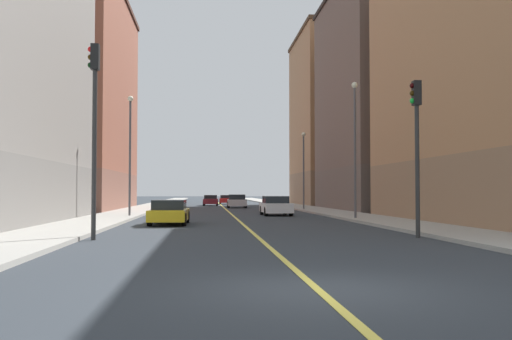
{
  "coord_description": "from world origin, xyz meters",
  "views": [
    {
      "loc": [
        -1.92,
        -9.92,
        1.68
      ],
      "look_at": [
        1.44,
        28.66,
        3.12
      ],
      "focal_mm": 40.78,
      "sensor_mm": 36.0,
      "label": 1
    }
  ],
  "objects_px": {
    "building_left_far": "(339,120)",
    "car_white": "(276,206)",
    "traffic_light_left_near": "(417,135)",
    "car_silver": "(237,201)",
    "car_yellow": "(169,212)",
    "building_right_midblock": "(67,101)",
    "traffic_light_right_near": "(94,115)",
    "street_lamp_left_far": "(304,162)",
    "car_maroon": "(211,200)",
    "car_red": "(226,200)",
    "building_left_mid": "(389,99)",
    "street_lamp_right_near": "(130,143)",
    "street_lamp_left_near": "(355,136)"
  },
  "relations": [
    {
      "from": "building_right_midblock",
      "to": "car_yellow",
      "type": "xyz_separation_m",
      "value": [
        10.83,
        -24.34,
        -9.39
      ]
    },
    {
      "from": "traffic_light_left_near",
      "to": "traffic_light_right_near",
      "type": "bearing_deg",
      "value": 180.0
    },
    {
      "from": "street_lamp_right_near",
      "to": "car_red",
      "type": "distance_m",
      "value": 41.21
    },
    {
      "from": "building_left_far",
      "to": "traffic_light_right_near",
      "type": "relative_size",
      "value": 3.1
    },
    {
      "from": "building_left_far",
      "to": "car_white",
      "type": "bearing_deg",
      "value": -111.22
    },
    {
      "from": "car_white",
      "to": "car_silver",
      "type": "distance_m",
      "value": 19.53
    },
    {
      "from": "street_lamp_right_near",
      "to": "car_yellow",
      "type": "height_order",
      "value": "street_lamp_right_near"
    },
    {
      "from": "traffic_light_right_near",
      "to": "building_right_midblock",
      "type": "bearing_deg",
      "value": 104.6
    },
    {
      "from": "building_right_midblock",
      "to": "car_white",
      "type": "relative_size",
      "value": 4.99
    },
    {
      "from": "building_left_far",
      "to": "car_maroon",
      "type": "height_order",
      "value": "building_left_far"
    },
    {
      "from": "street_lamp_right_near",
      "to": "street_lamp_left_far",
      "type": "relative_size",
      "value": 1.13
    },
    {
      "from": "traffic_light_left_near",
      "to": "car_yellow",
      "type": "xyz_separation_m",
      "value": [
        -9.51,
        9.41,
        -3.11
      ]
    },
    {
      "from": "car_silver",
      "to": "car_maroon",
      "type": "height_order",
      "value": "car_silver"
    },
    {
      "from": "building_left_far",
      "to": "street_lamp_right_near",
      "type": "bearing_deg",
      "value": -123.16
    },
    {
      "from": "street_lamp_left_near",
      "to": "car_white",
      "type": "height_order",
      "value": "street_lamp_left_near"
    },
    {
      "from": "traffic_light_right_near",
      "to": "car_white",
      "type": "distance_m",
      "value": 22.46
    },
    {
      "from": "building_left_mid",
      "to": "street_lamp_left_near",
      "type": "xyz_separation_m",
      "value": [
        -7.81,
        -17.81,
        -5.18
      ]
    },
    {
      "from": "car_maroon",
      "to": "traffic_light_right_near",
      "type": "bearing_deg",
      "value": -95.18
    },
    {
      "from": "street_lamp_right_near",
      "to": "car_maroon",
      "type": "distance_m",
      "value": 32.98
    },
    {
      "from": "street_lamp_right_near",
      "to": "street_lamp_left_near",
      "type": "bearing_deg",
      "value": -19.1
    },
    {
      "from": "building_left_far",
      "to": "car_white",
      "type": "xyz_separation_m",
      "value": [
        -11.54,
        -29.72,
        -9.94
      ]
    },
    {
      "from": "traffic_light_right_near",
      "to": "street_lamp_right_near",
      "type": "height_order",
      "value": "street_lamp_right_near"
    },
    {
      "from": "building_left_mid",
      "to": "traffic_light_right_near",
      "type": "height_order",
      "value": "building_left_mid"
    },
    {
      "from": "car_red",
      "to": "traffic_light_right_near",
      "type": "bearing_deg",
      "value": -96.6
    },
    {
      "from": "building_right_midblock",
      "to": "traffic_light_right_near",
      "type": "bearing_deg",
      "value": -75.4
    },
    {
      "from": "car_white",
      "to": "traffic_light_right_near",
      "type": "bearing_deg",
      "value": -113.51
    },
    {
      "from": "traffic_light_right_near",
      "to": "car_red",
      "type": "height_order",
      "value": "traffic_light_right_near"
    },
    {
      "from": "traffic_light_right_near",
      "to": "car_maroon",
      "type": "distance_m",
      "value": 49.93
    },
    {
      "from": "building_right_midblock",
      "to": "building_left_mid",
      "type": "bearing_deg",
      "value": -6.43
    },
    {
      "from": "building_left_far",
      "to": "car_maroon",
      "type": "bearing_deg",
      "value": -178.38
    },
    {
      "from": "building_left_mid",
      "to": "street_lamp_right_near",
      "type": "xyz_separation_m",
      "value": [
        -21.37,
        -13.12,
        -5.31
      ]
    },
    {
      "from": "street_lamp_left_far",
      "to": "car_yellow",
      "type": "xyz_separation_m",
      "value": [
        -10.53,
        -21.11,
        -3.68
      ]
    },
    {
      "from": "traffic_light_right_near",
      "to": "street_lamp_left_far",
      "type": "bearing_deg",
      "value": 67.6
    },
    {
      "from": "traffic_light_right_near",
      "to": "car_maroon",
      "type": "bearing_deg",
      "value": 84.82
    },
    {
      "from": "building_left_mid",
      "to": "street_lamp_left_far",
      "type": "height_order",
      "value": "building_left_mid"
    },
    {
      "from": "car_silver",
      "to": "street_lamp_left_near",
      "type": "bearing_deg",
      "value": -78.63
    },
    {
      "from": "traffic_light_right_near",
      "to": "street_lamp_right_near",
      "type": "distance_m",
      "value": 17.37
    },
    {
      "from": "traffic_light_left_near",
      "to": "street_lamp_left_far",
      "type": "bearing_deg",
      "value": 88.09
    },
    {
      "from": "car_yellow",
      "to": "car_maroon",
      "type": "distance_m",
      "value": 40.26
    },
    {
      "from": "building_right_midblock",
      "to": "street_lamp_left_near",
      "type": "distance_m",
      "value": 30.46
    },
    {
      "from": "building_right_midblock",
      "to": "car_yellow",
      "type": "bearing_deg",
      "value": -66.0
    },
    {
      "from": "building_left_mid",
      "to": "car_silver",
      "type": "xyz_separation_m",
      "value": [
        -13.26,
        9.32,
        -9.42
      ]
    },
    {
      "from": "traffic_light_left_near",
      "to": "car_silver",
      "type": "relative_size",
      "value": 1.41
    },
    {
      "from": "car_red",
      "to": "street_lamp_left_far",
      "type": "bearing_deg",
      "value": -77.7
    },
    {
      "from": "street_lamp_left_far",
      "to": "car_red",
      "type": "distance_m",
      "value": 27.99
    },
    {
      "from": "street_lamp_left_near",
      "to": "car_yellow",
      "type": "distance_m",
      "value": 11.82
    },
    {
      "from": "car_red",
      "to": "street_lamp_left_near",
      "type": "bearing_deg",
      "value": -82.51
    },
    {
      "from": "building_right_midblock",
      "to": "street_lamp_right_near",
      "type": "distance_m",
      "value": 18.91
    },
    {
      "from": "building_left_far",
      "to": "car_yellow",
      "type": "height_order",
      "value": "building_left_far"
    },
    {
      "from": "car_white",
      "to": "car_yellow",
      "type": "height_order",
      "value": "car_white"
    }
  ]
}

